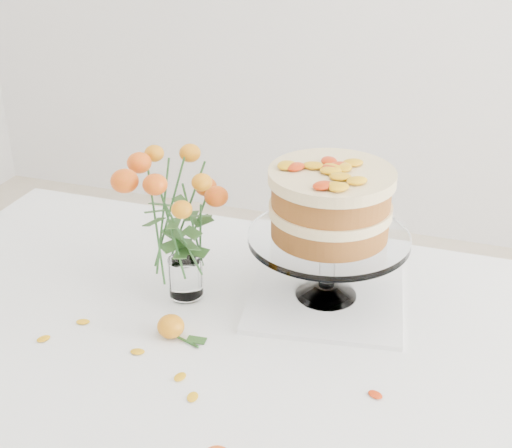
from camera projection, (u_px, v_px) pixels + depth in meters
The scene contains 11 objects.
table at pixel (222, 369), 1.35m from camera, with size 1.43×0.93×0.76m.
napkin at pixel (326, 297), 1.42m from camera, with size 0.30×0.30×0.01m, color white.
cake_stand at pixel (330, 210), 1.33m from camera, with size 0.31×0.31×0.28m.
rose_vase at pixel (182, 206), 1.34m from camera, with size 0.29×0.29×0.34m.
loose_rose_near at pixel (171, 326), 1.30m from camera, with size 0.09×0.05×0.04m.
stray_petal_a at pixel (138, 352), 1.26m from camera, with size 0.03×0.02×0.00m, color #EBA30E.
stray_petal_b at pixel (180, 377), 1.20m from camera, with size 0.03×0.02×0.00m, color #EBA30E.
stray_petal_c at pixel (193, 397), 1.15m from camera, with size 0.03×0.02×0.00m, color #EBA30E.
stray_petal_d at pixel (83, 322), 1.34m from camera, with size 0.03×0.02×0.00m, color #EBA30E.
stray_petal_e at pixel (44, 339), 1.30m from camera, with size 0.03×0.02×0.00m, color #EBA30E.
stray_petal_f at pixel (375, 395), 1.16m from camera, with size 0.03×0.02×0.00m, color #EBA30E.
Camera 1 is at (0.40, -1.00, 1.53)m, focal length 50.00 mm.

